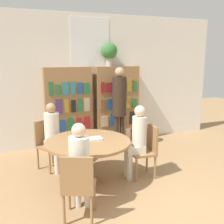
# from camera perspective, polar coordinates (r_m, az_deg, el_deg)

# --- Properties ---
(ground_plane) EXTENTS (16.00, 16.00, 0.00)m
(ground_plane) POSITION_cam_1_polar(r_m,az_deg,el_deg) (3.72, 10.57, -21.67)
(ground_plane) COLOR #9E7A51
(wall_back) EXTENTS (6.40, 0.07, 3.00)m
(wall_back) POSITION_cam_1_polar(r_m,az_deg,el_deg) (6.15, -4.73, 6.88)
(wall_back) COLOR silver
(wall_back) RESTS_ON ground_plane
(bookshelf_left) EXTENTS (1.03, 0.34, 1.83)m
(bookshelf_left) POSITION_cam_1_polar(r_m,az_deg,el_deg) (5.92, -9.48, 0.73)
(bookshelf_left) COLOR olive
(bookshelf_left) RESTS_ON ground_plane
(bookshelf_right) EXTENTS (1.03, 0.34, 1.83)m
(bookshelf_right) POSITION_cam_1_polar(r_m,az_deg,el_deg) (6.23, 0.95, 1.46)
(bookshelf_right) COLOR olive
(bookshelf_right) RESTS_ON ground_plane
(flower_vase) EXTENTS (0.37, 0.37, 0.53)m
(flower_vase) POSITION_cam_1_polar(r_m,az_deg,el_deg) (6.07, -0.61, 12.99)
(flower_vase) COLOR #B7AD9E
(flower_vase) RESTS_ON bookshelf_right
(reading_table) EXTENTS (1.36, 1.36, 0.73)m
(reading_table) POSITION_cam_1_polar(r_m,az_deg,el_deg) (4.25, -5.24, -7.55)
(reading_table) COLOR olive
(reading_table) RESTS_ON ground_plane
(chair_near_camera) EXTENTS (0.52, 0.52, 0.90)m
(chair_near_camera) POSITION_cam_1_polar(r_m,az_deg,el_deg) (3.37, -7.35, -15.33)
(chair_near_camera) COLOR olive
(chair_near_camera) RESTS_ON ground_plane
(chair_left_side) EXTENTS (0.55, 0.55, 0.90)m
(chair_left_side) POSITION_cam_1_polar(r_m,az_deg,el_deg) (5.01, -13.83, -6.31)
(chair_left_side) COLOR olive
(chair_left_side) RESTS_ON ground_plane
(chair_far_side) EXTENTS (0.43, 0.43, 0.90)m
(chair_far_side) POSITION_cam_1_polar(r_m,az_deg,el_deg) (4.58, 7.51, -7.79)
(chair_far_side) COLOR olive
(chair_far_side) RESTS_ON ground_plane
(seated_reader_left) EXTENTS (0.40, 0.41, 1.25)m
(seated_reader_left) POSITION_cam_1_polar(r_m,az_deg,el_deg) (4.81, -12.61, -4.44)
(seated_reader_left) COLOR beige
(seated_reader_left) RESTS_ON ground_plane
(seated_reader_right) EXTENTS (0.37, 0.27, 1.26)m
(seated_reader_right) POSITION_cam_1_polar(r_m,az_deg,el_deg) (4.45, 5.41, -5.56)
(seated_reader_right) COLOR beige
(seated_reader_right) RESTS_ON ground_plane
(seated_reader_back) EXTENTS (0.37, 0.40, 1.25)m
(seated_reader_back) POSITION_cam_1_polar(r_m,az_deg,el_deg) (3.45, -6.97, -10.94)
(seated_reader_back) COLOR silver
(seated_reader_back) RESTS_ON ground_plane
(librarian_standing) EXTENTS (0.31, 0.58, 1.83)m
(librarian_standing) POSITION_cam_1_polar(r_m,az_deg,el_deg) (5.69, 1.62, 2.64)
(librarian_standing) COLOR #332319
(librarian_standing) RESTS_ON ground_plane
(open_book_on_table) EXTENTS (0.24, 0.18, 0.03)m
(open_book_on_table) POSITION_cam_1_polar(r_m,az_deg,el_deg) (4.26, -3.86, -5.84)
(open_book_on_table) COLOR silver
(open_book_on_table) RESTS_ON reading_table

